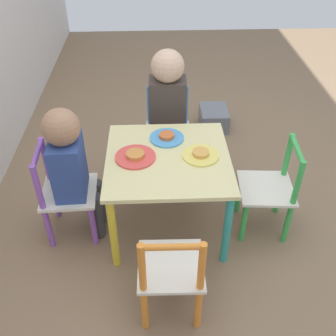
# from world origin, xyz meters

# --- Properties ---
(ground_plane) EXTENTS (6.00, 6.00, 0.00)m
(ground_plane) POSITION_xyz_m (0.00, 0.00, 0.00)
(ground_plane) COLOR #7F664C
(kids_table) EXTENTS (0.58, 0.58, 0.44)m
(kids_table) POSITION_xyz_m (0.00, 0.00, 0.37)
(kids_table) COLOR beige
(kids_table) RESTS_ON ground_plane
(chair_purple) EXTENTS (0.27, 0.27, 0.50)m
(chair_purple) POSITION_xyz_m (-0.02, 0.50, 0.24)
(chair_purple) COLOR silver
(chair_purple) RESTS_ON ground_plane
(chair_blue) EXTENTS (0.27, 0.27, 0.50)m
(chair_blue) POSITION_xyz_m (0.50, -0.02, 0.24)
(chair_blue) COLOR silver
(chair_blue) RESTS_ON ground_plane
(chair_green) EXTENTS (0.28, 0.28, 0.50)m
(chair_green) POSITION_xyz_m (-0.04, -0.50, 0.24)
(chair_green) COLOR silver
(chair_green) RESTS_ON ground_plane
(chair_orange) EXTENTS (0.26, 0.26, 0.50)m
(chair_orange) POSITION_xyz_m (-0.50, 0.01, 0.24)
(chair_orange) COLOR silver
(chair_orange) RESTS_ON ground_plane
(child_back) EXTENTS (0.21, 0.22, 0.70)m
(child_back) POSITION_xyz_m (-0.02, 0.44, 0.43)
(child_back) COLOR #38383D
(child_back) RESTS_ON ground_plane
(child_right) EXTENTS (0.22, 0.21, 0.77)m
(child_right) POSITION_xyz_m (0.44, -0.02, 0.47)
(child_right) COLOR #7A6B5B
(child_right) RESTS_ON ground_plane
(plate_back) EXTENTS (0.19, 0.19, 0.03)m
(plate_back) POSITION_xyz_m (0.00, 0.15, 0.44)
(plate_back) COLOR #E54C47
(plate_back) RESTS_ON kids_table
(plate_right) EXTENTS (0.17, 0.17, 0.03)m
(plate_right) POSITION_xyz_m (0.15, 0.00, 0.44)
(plate_right) COLOR #4C9EE0
(plate_right) RESTS_ON kids_table
(plate_front) EXTENTS (0.17, 0.17, 0.03)m
(plate_front) POSITION_xyz_m (-0.00, -0.15, 0.44)
(plate_front) COLOR #EADB66
(plate_front) RESTS_ON kids_table
(storage_bin) EXTENTS (0.24, 0.19, 0.14)m
(storage_bin) POSITION_xyz_m (0.94, -0.36, 0.07)
(storage_bin) COLOR slate
(storage_bin) RESTS_ON ground_plane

